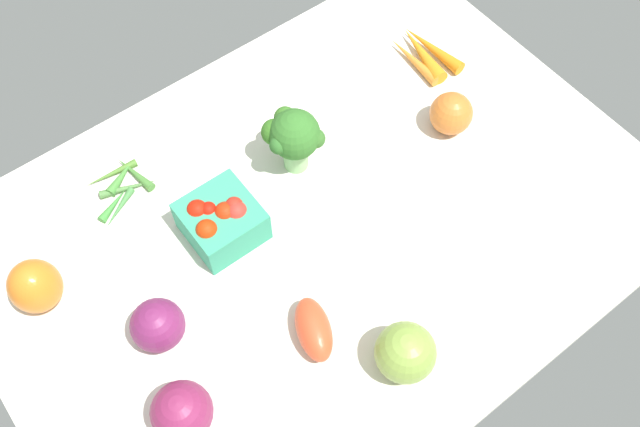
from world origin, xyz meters
TOP-DOWN VIEW (x-y plane):
  - tablecloth at (0.00, 0.00)cm, footprint 104.00×76.00cm
  - red_onion_near_basket at (29.56, 1.48)cm, footprint 7.70×7.70cm
  - roma_tomato at (12.34, 14.69)cm, footprint 8.12×10.88cm
  - berry_basket at (13.27, -7.37)cm, footprint 10.88×10.88cm
  - heirloom_tomato_orange at (-28.48, -1.34)cm, footprint 7.23×7.23cm
  - carrot_bunch at (-35.48, -15.62)cm, footprint 7.51×13.78cm
  - okra_pile at (21.55, -24.18)cm, footprint 11.46×11.00cm
  - broccoli_head at (-3.16, -11.17)cm, footprint 8.75×9.09cm
  - red_onion_center at (33.22, 13.88)cm, footprint 8.26×8.26cm
  - bell_pepper_orange at (40.40, -13.94)cm, footprint 9.69×9.69cm
  - heirloom_tomato_green at (4.88, 25.48)cm, footprint 8.55×8.55cm

SIDE VIEW (x-z plane):
  - tablecloth at x=0.00cm, z-range 0.00..2.00cm
  - okra_pile at x=21.55cm, z-range 1.85..3.64cm
  - carrot_bunch at x=-35.48cm, z-range 1.85..4.75cm
  - roma_tomato at x=12.34cm, z-range 2.00..6.88cm
  - heirloom_tomato_orange at x=-28.48cm, z-range 2.00..9.23cm
  - berry_basket at x=13.27cm, z-range 1.92..9.58cm
  - red_onion_near_basket at x=29.56cm, z-range 2.00..9.70cm
  - red_onion_center at x=33.22cm, z-range 2.00..10.26cm
  - heirloom_tomato_green at x=4.88cm, z-range 2.00..10.55cm
  - bell_pepper_orange at x=40.40cm, z-range 2.00..10.97cm
  - broccoli_head at x=-3.16cm, z-range 3.46..15.68cm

